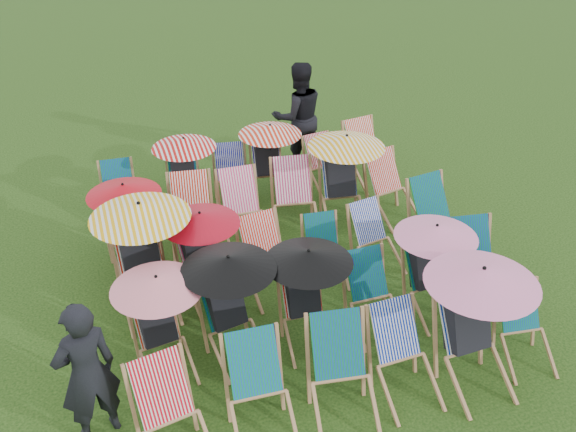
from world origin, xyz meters
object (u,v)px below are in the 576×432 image
object	(u,v)px
deckchair_5	(526,330)
person_rear	(298,116)
deckchair_29	(369,154)
person_left	(87,373)
deckchair_0	(173,421)

from	to	relation	value
deckchair_5	person_rear	xyz separation A→B (m)	(-0.80, 5.37, 0.53)
deckchair_29	person_left	world-z (taller)	person_left
deckchair_0	deckchair_5	world-z (taller)	deckchair_0
deckchair_29	person_rear	world-z (taller)	person_rear
deckchair_29	person_left	distance (m)	6.29
deckchair_0	person_rear	xyz separation A→B (m)	(3.19, 5.39, 0.47)
deckchair_5	deckchair_29	bearing A→B (deg)	95.63
deckchair_29	person_left	size ratio (longest dim) A/B	0.60
deckchair_0	person_rear	world-z (taller)	person_rear
person_left	deckchair_5	bearing A→B (deg)	156.77
deckchair_5	deckchair_29	size ratio (longest dim) A/B	0.86
deckchair_5	deckchair_0	bearing A→B (deg)	-171.85
deckchair_29	person_rear	size ratio (longest dim) A/B	0.52
deckchair_0	deckchair_5	distance (m)	4.00
deckchair_29	person_rear	bearing A→B (deg)	129.78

